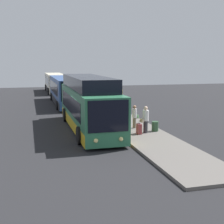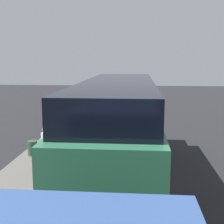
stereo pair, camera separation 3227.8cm
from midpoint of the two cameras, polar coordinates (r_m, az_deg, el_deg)
name	(u,v)px [view 1 (the left image)]	position (r m, az deg, el deg)	size (l,w,h in m)	color
ground	(91,134)	(6.30, 13.33, -37.87)	(80.00, 80.00, 0.00)	#232326
platform	(136,130)	(7.94, 36.84, -27.45)	(20.00, 3.17, 0.15)	#605B56
bus_lead	(88,106)	(6.44, 8.29, -17.87)	(11.36, 2.80, 3.72)	#2D704C
bus_second	(66,91)	(19.45, -7.93, -0.09)	(12.55, 2.89, 2.98)	#33518C
bus_third	(55,83)	(33.59, -10.97, 3.62)	(10.78, 2.76, 2.85)	beige
passenger_boarding	(135,116)	(7.67, 34.93, -20.28)	(0.51, 0.58, 1.60)	#6B604C
passenger_waiting	(124,118)	(6.27, 36.31, -26.62)	(0.64, 0.60, 1.76)	gray
passenger_with_bags	(145,119)	(7.05, 46.93, -23.71)	(0.50, 0.64, 1.75)	#2D2D33
suitcase	(139,129)	(6.93, 45.63, -30.23)	(0.47, 0.24, 0.90)	maroon
sign_post	(118,103)	(6.99, 25.78, -14.67)	(0.10, 0.71, 2.71)	#4C4C51
trash_bin	(155,126)	(8.09, 47.38, -24.55)	(0.44, 0.44, 0.65)	#2D4C33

